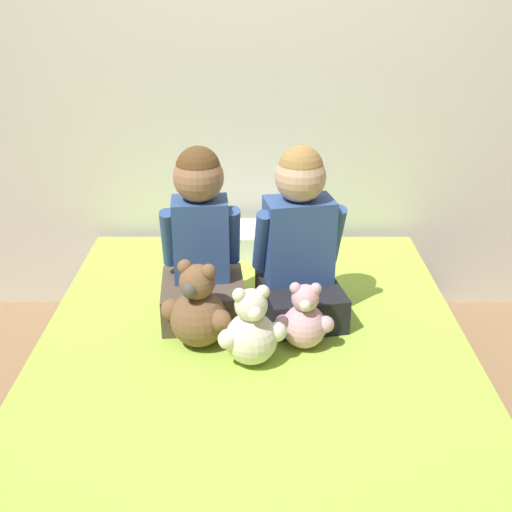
{
  "coord_description": "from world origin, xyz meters",
  "views": [
    {
      "loc": [
        0.01,
        -1.99,
        1.67
      ],
      "look_at": [
        0.0,
        0.16,
        0.69
      ],
      "focal_mm": 45.0,
      "sensor_mm": 36.0,
      "label": 1
    }
  ],
  "objects_px": {
    "teddy_bear_between_children": "(254,331)",
    "child_on_left": "(204,245)",
    "bed": "(256,390)",
    "pillow_at_headboard": "(257,239)",
    "teddy_bear_held_by_right_child": "(307,320)",
    "teddy_bear_held_by_left_child": "(201,310)",
    "child_on_right": "(303,243)"
  },
  "relations": [
    {
      "from": "teddy_bear_between_children",
      "to": "child_on_left",
      "type": "bearing_deg",
      "value": 102.91
    },
    {
      "from": "bed",
      "to": "pillow_at_headboard",
      "type": "distance_m",
      "value": 0.88
    },
    {
      "from": "teddy_bear_held_by_right_child",
      "to": "teddy_bear_between_children",
      "type": "xyz_separation_m",
      "value": [
        -0.19,
        -0.1,
        0.02
      ]
    },
    {
      "from": "bed",
      "to": "teddy_bear_held_by_left_child",
      "type": "height_order",
      "value": "teddy_bear_held_by_left_child"
    },
    {
      "from": "teddy_bear_held_by_right_child",
      "to": "child_on_left",
      "type": "bearing_deg",
      "value": 150.13
    },
    {
      "from": "bed",
      "to": "pillow_at_headboard",
      "type": "relative_size",
      "value": 4.45
    },
    {
      "from": "bed",
      "to": "pillow_at_headboard",
      "type": "xyz_separation_m",
      "value": [
        0.0,
        0.84,
        0.26
      ]
    },
    {
      "from": "teddy_bear_held_by_right_child",
      "to": "bed",
      "type": "bearing_deg",
      "value": 179.85
    },
    {
      "from": "bed",
      "to": "pillow_at_headboard",
      "type": "bearing_deg",
      "value": 90.0
    },
    {
      "from": "child_on_left",
      "to": "teddy_bear_held_by_left_child",
      "type": "relative_size",
      "value": 2.04
    },
    {
      "from": "teddy_bear_held_by_left_child",
      "to": "pillow_at_headboard",
      "type": "xyz_separation_m",
      "value": [
        0.2,
        0.84,
        -0.08
      ]
    },
    {
      "from": "bed",
      "to": "child_on_right",
      "type": "relative_size",
      "value": 3.02
    },
    {
      "from": "child_on_right",
      "to": "teddy_bear_held_by_right_child",
      "type": "distance_m",
      "value": 0.31
    },
    {
      "from": "teddy_bear_held_by_right_child",
      "to": "teddy_bear_between_children",
      "type": "height_order",
      "value": "teddy_bear_between_children"
    },
    {
      "from": "teddy_bear_between_children",
      "to": "teddy_bear_held_by_left_child",
      "type": "bearing_deg",
      "value": 132.91
    },
    {
      "from": "teddy_bear_held_by_left_child",
      "to": "teddy_bear_between_children",
      "type": "bearing_deg",
      "value": -8.02
    },
    {
      "from": "child_on_left",
      "to": "teddy_bear_held_by_left_child",
      "type": "bearing_deg",
      "value": -94.79
    },
    {
      "from": "teddy_bear_between_children",
      "to": "child_on_right",
      "type": "bearing_deg",
      "value": 46.6
    },
    {
      "from": "child_on_left",
      "to": "teddy_bear_held_by_left_child",
      "type": "distance_m",
      "value": 0.28
    },
    {
      "from": "bed",
      "to": "teddy_bear_held_by_right_child",
      "type": "bearing_deg",
      "value": -3.25
    },
    {
      "from": "child_on_left",
      "to": "pillow_at_headboard",
      "type": "relative_size",
      "value": 1.47
    },
    {
      "from": "teddy_bear_held_by_left_child",
      "to": "pillow_at_headboard",
      "type": "height_order",
      "value": "teddy_bear_held_by_left_child"
    },
    {
      "from": "teddy_bear_between_children",
      "to": "pillow_at_headboard",
      "type": "height_order",
      "value": "teddy_bear_between_children"
    },
    {
      "from": "child_on_left",
      "to": "child_on_right",
      "type": "distance_m",
      "value": 0.37
    },
    {
      "from": "child_on_left",
      "to": "pillow_at_headboard",
      "type": "distance_m",
      "value": 0.68
    },
    {
      "from": "child_on_left",
      "to": "teddy_bear_held_by_left_child",
      "type": "xyz_separation_m",
      "value": [
        0.0,
        -0.23,
        -0.15
      ]
    },
    {
      "from": "child_on_left",
      "to": "child_on_right",
      "type": "height_order",
      "value": "child_on_right"
    },
    {
      "from": "child_on_right",
      "to": "pillow_at_headboard",
      "type": "bearing_deg",
      "value": 95.15
    },
    {
      "from": "bed",
      "to": "teddy_bear_between_children",
      "type": "relative_size",
      "value": 6.98
    },
    {
      "from": "teddy_bear_held_by_right_child",
      "to": "pillow_at_headboard",
      "type": "distance_m",
      "value": 0.87
    },
    {
      "from": "bed",
      "to": "child_on_left",
      "type": "relative_size",
      "value": 3.03
    },
    {
      "from": "bed",
      "to": "child_on_right",
      "type": "distance_m",
      "value": 0.58
    }
  ]
}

